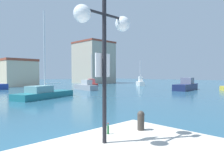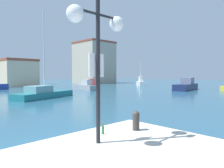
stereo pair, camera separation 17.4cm
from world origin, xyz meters
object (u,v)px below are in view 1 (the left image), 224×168
(sailboat_teal_center_channel, at_px, (44,93))
(motorboat_navy_distant_north, at_px, (186,86))
(bottle, at_px, (108,130))
(mooring_bollard, at_px, (141,120))
(lamppost, at_px, (104,29))
(sailboat_white_outer_mooring, at_px, (140,82))
(motorboat_grey_behind_lamppost, at_px, (85,86))
(sailboat_red_near_pier, at_px, (91,83))

(sailboat_teal_center_channel, relative_size, motorboat_navy_distant_north, 1.28)
(bottle, distance_m, mooring_bollard, 1.06)
(mooring_bollard, bearing_deg, motorboat_navy_distant_north, 23.33)
(bottle, bearing_deg, mooring_bollard, -21.31)
(lamppost, relative_size, sailboat_white_outer_mooring, 0.72)
(motorboat_navy_distant_north, height_order, motorboat_grey_behind_lamppost, motorboat_navy_distant_north)
(motorboat_grey_behind_lamppost, bearing_deg, lamppost, -126.01)
(bottle, distance_m, motorboat_navy_distant_north, 30.75)
(bottle, height_order, sailboat_teal_center_channel, sailboat_teal_center_channel)
(sailboat_red_near_pier, distance_m, sailboat_white_outer_mooring, 11.07)
(sailboat_red_near_pier, height_order, sailboat_white_outer_mooring, sailboat_red_near_pier)
(lamppost, distance_m, sailboat_red_near_pier, 41.96)
(sailboat_white_outer_mooring, bearing_deg, motorboat_navy_distant_north, -109.44)
(bottle, height_order, motorboat_navy_distant_north, motorboat_navy_distant_north)
(lamppost, bearing_deg, sailboat_red_near_pier, 51.82)
(mooring_bollard, height_order, motorboat_navy_distant_north, motorboat_navy_distant_north)
(sailboat_teal_center_channel, height_order, sailboat_white_outer_mooring, sailboat_teal_center_channel)
(sailboat_teal_center_channel, xyz_separation_m, motorboat_grey_behind_lamppost, (10.53, 6.61, 0.06))
(lamppost, xyz_separation_m, sailboat_teal_center_channel, (6.84, 17.28, -3.07))
(sailboat_red_near_pier, relative_size, sailboat_white_outer_mooring, 1.25)
(sailboat_red_near_pier, bearing_deg, bottle, -127.97)
(sailboat_white_outer_mooring, bearing_deg, sailboat_red_near_pier, 134.99)
(lamppost, bearing_deg, sailboat_teal_center_channel, 68.42)
(sailboat_red_near_pier, distance_m, motorboat_navy_distant_north, 21.18)
(sailboat_white_outer_mooring, height_order, motorboat_navy_distant_north, sailboat_white_outer_mooring)
(bottle, bearing_deg, motorboat_navy_distant_north, 21.97)
(sailboat_teal_center_channel, bearing_deg, mooring_bollard, -107.14)
(sailboat_red_near_pier, height_order, motorboat_navy_distant_north, sailboat_red_near_pier)
(bottle, xyz_separation_m, sailboat_white_outer_mooring, (33.14, 24.61, -0.26))
(lamppost, xyz_separation_m, bottle, (0.56, 0.46, -2.58))
(lamppost, distance_m, mooring_bollard, 2.84)
(mooring_bollard, xyz_separation_m, sailboat_white_outer_mooring, (32.17, 24.99, -0.45))
(bottle, relative_size, sailboat_teal_center_channel, 0.03)
(mooring_bollard, bearing_deg, sailboat_white_outer_mooring, 37.84)
(sailboat_teal_center_channel, xyz_separation_m, sailboat_white_outer_mooring, (26.86, 7.79, 0.23))
(bottle, xyz_separation_m, motorboat_grey_behind_lamppost, (16.81, 23.42, -0.43))
(motorboat_navy_distant_north, bearing_deg, sailboat_teal_center_channel, 166.55)
(sailboat_red_near_pier, xyz_separation_m, sailboat_teal_center_channel, (-19.04, -15.62, -0.08))
(motorboat_navy_distant_north, bearing_deg, sailboat_red_near_pier, 98.69)
(lamppost, xyz_separation_m, motorboat_navy_distant_north, (29.07, 11.97, -2.90))
(lamppost, relative_size, sailboat_teal_center_channel, 0.44)
(lamppost, height_order, motorboat_navy_distant_north, lamppost)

